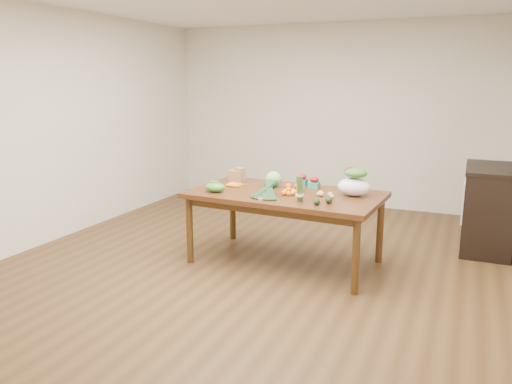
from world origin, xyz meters
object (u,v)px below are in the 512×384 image
at_px(cabinet, 488,208).
at_px(cabbage, 274,179).
at_px(asparagus_bundle, 300,189).
at_px(paper_bag, 236,174).
at_px(mandarin_cluster, 289,191).
at_px(kale_bunch, 265,190).
at_px(salad_bag, 354,183).
at_px(dining_table, 285,228).

xyz_separation_m(cabinet, cabbage, (-2.14, -1.12, 0.36)).
distance_m(cabinet, asparagus_bundle, 2.38).
height_order(paper_bag, cabbage, cabbage).
height_order(mandarin_cluster, kale_bunch, kale_bunch).
relative_size(kale_bunch, salad_bag, 1.24).
height_order(dining_table, asparagus_bundle, asparagus_bundle).
relative_size(cabinet, cabbage, 6.02).
distance_m(cabinet, kale_bunch, 2.63).
height_order(dining_table, mandarin_cluster, mandarin_cluster).
bearing_deg(cabinet, salad_bag, -136.71).
bearing_deg(cabinet, kale_bunch, -141.04).
bearing_deg(mandarin_cluster, paper_bag, 152.31).
bearing_deg(cabinet, dining_table, -145.59).
xyz_separation_m(kale_bunch, asparagus_bundle, (0.35, -0.01, 0.05)).
bearing_deg(mandarin_cluster, cabbage, 134.62).
relative_size(cabinet, paper_bag, 4.71).
height_order(kale_bunch, salad_bag, salad_bag).
height_order(dining_table, paper_bag, paper_bag).
xyz_separation_m(paper_bag, salad_bag, (1.39, -0.20, 0.05)).
bearing_deg(salad_bag, kale_bunch, -149.53).
bearing_deg(dining_table, asparagus_bundle, -47.75).
xyz_separation_m(cabinet, mandarin_cluster, (-1.87, -1.39, 0.32)).
bearing_deg(salad_bag, cabinet, 43.29).
height_order(cabbage, mandarin_cluster, cabbage).
xyz_separation_m(cabbage, kale_bunch, (0.12, -0.52, -0.00)).
bearing_deg(cabinet, asparagus_bundle, -135.50).
height_order(cabinet, asparagus_bundle, asparagus_bundle).
height_order(kale_bunch, asparagus_bundle, asparagus_bundle).
bearing_deg(cabbage, dining_table, -44.11).
bearing_deg(kale_bunch, dining_table, 76.97).
height_order(cabbage, salad_bag, salad_bag).
bearing_deg(paper_bag, salad_bag, -8.33).
height_order(mandarin_cluster, asparagus_bundle, asparagus_bundle).
bearing_deg(mandarin_cluster, kale_bunch, -121.52).
xyz_separation_m(cabinet, salad_bag, (-1.26, -1.19, 0.41)).
xyz_separation_m(dining_table, salad_bag, (0.67, 0.14, 0.50)).
relative_size(cabbage, asparagus_bundle, 0.68).
height_order(cabbage, kale_bunch, cabbage).
distance_m(mandarin_cluster, kale_bunch, 0.29).
height_order(cabinet, mandarin_cluster, cabinet).
distance_m(dining_table, cabbage, 0.55).
height_order(paper_bag, kale_bunch, kale_bunch).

